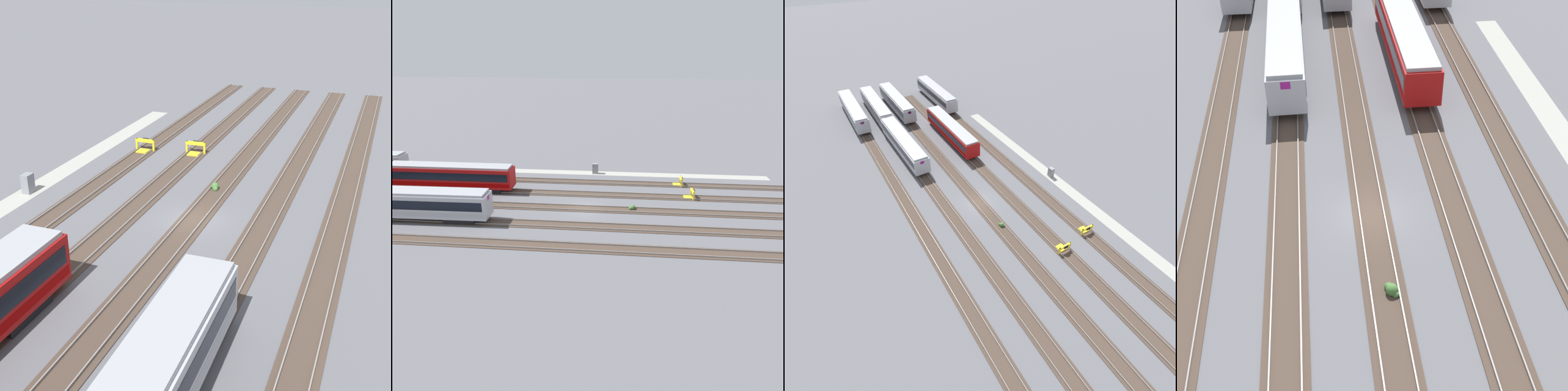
# 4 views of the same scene
# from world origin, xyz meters

# --- Properties ---
(ground_plane) EXTENTS (400.00, 400.00, 0.00)m
(ground_plane) POSITION_xyz_m (0.00, 0.00, 0.00)
(ground_plane) COLOR #5B5B60
(service_walkway) EXTENTS (54.00, 2.00, 0.01)m
(service_walkway) POSITION_xyz_m (0.00, -14.35, 0.00)
(service_walkway) COLOR #9E9E93
(service_walkway) RESTS_ON ground
(rail_track_nearest) EXTENTS (90.00, 2.23, 0.21)m
(rail_track_nearest) POSITION_xyz_m (0.00, -9.90, 0.04)
(rail_track_nearest) COLOR #47382D
(rail_track_nearest) RESTS_ON ground
(rail_track_near_inner) EXTENTS (90.00, 2.23, 0.21)m
(rail_track_near_inner) POSITION_xyz_m (0.00, -4.95, 0.04)
(rail_track_near_inner) COLOR #47382D
(rail_track_near_inner) RESTS_ON ground
(rail_track_middle) EXTENTS (90.00, 2.24, 0.21)m
(rail_track_middle) POSITION_xyz_m (0.00, 0.00, 0.04)
(rail_track_middle) COLOR #47382D
(rail_track_middle) RESTS_ON ground
(rail_track_far_inner) EXTENTS (90.00, 2.23, 0.21)m
(rail_track_far_inner) POSITION_xyz_m (0.00, 4.95, 0.04)
(rail_track_far_inner) COLOR #47382D
(rail_track_far_inner) RESTS_ON ground
(rail_track_farthest) EXTENTS (90.00, 2.23, 0.21)m
(rail_track_farthest) POSITION_xyz_m (0.00, 9.90, 0.04)
(rail_track_farthest) COLOR #47382D
(rail_track_farthest) RESTS_ON ground
(subway_car_front_row_leftmost) EXTENTS (18.03, 3.04, 3.70)m
(subway_car_front_row_leftmost) POSITION_xyz_m (38.25, 4.90, 2.04)
(subway_car_front_row_leftmost) COLOR #ADAFB7
(subway_car_front_row_leftmost) RESTS_ON ground
(subway_car_front_row_left_inner) EXTENTS (18.00, 2.84, 3.70)m
(subway_car_front_row_left_inner) POSITION_xyz_m (38.34, 0.04, 2.04)
(subway_car_front_row_left_inner) COLOR #ADAFB7
(subway_car_front_row_left_inner) RESTS_ON ground
(subway_car_front_row_centre) EXTENTS (18.02, 2.95, 3.70)m
(subway_car_front_row_centre) POSITION_xyz_m (38.72, 9.88, 2.04)
(subway_car_front_row_centre) COLOR #ADAFB7
(subway_car_front_row_centre) RESTS_ON ground
(subway_car_front_row_right_inner) EXTENTS (18.04, 3.13, 3.70)m
(subway_car_front_row_right_inner) POSITION_xyz_m (19.52, 4.98, 2.04)
(subway_car_front_row_right_inner) COLOR #ADAFB7
(subway_car_front_row_right_inner) RESTS_ON ground
(subway_car_front_row_rightmost) EXTENTS (18.01, 2.88, 3.70)m
(subway_car_front_row_rightmost) POSITION_xyz_m (38.12, -9.94, 2.04)
(subway_car_front_row_rightmost) COLOR #ADAFB7
(subway_car_front_row_rightmost) RESTS_ON ground
(subway_car_back_row_leftmost) EXTENTS (18.01, 2.92, 3.70)m
(subway_car_back_row_leftmost) POSITION_xyz_m (19.52, -4.96, 2.04)
(subway_car_back_row_leftmost) COLOR #A80F0F
(subway_car_back_row_leftmost) RESTS_ON ground
(bumper_stop_nearest_track) EXTENTS (1.35, 2.00, 1.22)m
(bumper_stop_nearest_track) POSITION_xyz_m (-12.83, -9.90, 0.51)
(bumper_stop_nearest_track) COLOR yellow
(bumper_stop_nearest_track) RESTS_ON ground
(bumper_stop_near_inner_track) EXTENTS (1.36, 2.01, 1.22)m
(bumper_stop_near_inner_track) POSITION_xyz_m (-13.72, -4.94, 0.51)
(bumper_stop_near_inner_track) COLOR yellow
(bumper_stop_near_inner_track) RESTS_ON ground
(electrical_cabinet) EXTENTS (0.90, 0.73, 1.60)m
(electrical_cabinet) POSITION_xyz_m (-0.19, -14.28, 0.80)
(electrical_cabinet) COLOR gray
(electrical_cabinet) RESTS_ON ground
(weed_clump) EXTENTS (0.92, 0.70, 0.64)m
(weed_clump) POSITION_xyz_m (-5.95, -0.34, 0.24)
(weed_clump) COLOR #427033
(weed_clump) RESTS_ON ground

